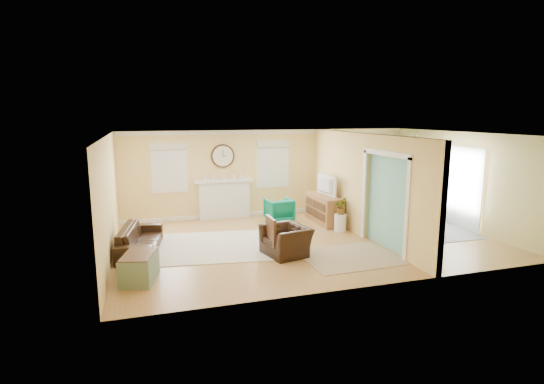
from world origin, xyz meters
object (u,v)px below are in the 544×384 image
(green_chair, at_px, (279,210))
(dining_table, at_px, (409,215))
(eames_chair, at_px, (286,241))
(credenza, at_px, (324,209))
(sofa, at_px, (140,239))

(green_chair, distance_m, dining_table, 3.62)
(eames_chair, relative_size, dining_table, 0.50)
(green_chair, xyz_separation_m, dining_table, (3.21, -1.67, 0.02))
(dining_table, bearing_deg, green_chair, 70.88)
(green_chair, relative_size, dining_table, 0.37)
(green_chair, xyz_separation_m, credenza, (1.18, -0.51, 0.07))
(eames_chair, distance_m, green_chair, 3.00)
(sofa, xyz_separation_m, green_chair, (3.85, 1.74, 0.04))
(eames_chair, bearing_deg, sofa, -123.29)
(sofa, height_order, dining_table, dining_table)
(sofa, relative_size, green_chair, 2.75)
(sofa, bearing_deg, green_chair, -56.98)
(sofa, height_order, green_chair, green_chair)
(sofa, relative_size, credenza, 1.27)
(sofa, xyz_separation_m, eames_chair, (3.07, -1.16, 0.03))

